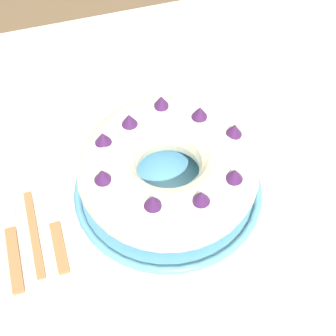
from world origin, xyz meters
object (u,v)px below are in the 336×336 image
(serving_dish, at_px, (168,189))
(fork, at_px, (30,208))
(serving_knife, at_px, (11,231))
(bundt_cake, at_px, (168,168))
(cake_knife, at_px, (55,226))

(serving_dish, distance_m, fork, 0.22)
(fork, bearing_deg, serving_dish, -3.62)
(serving_knife, bearing_deg, bundt_cake, -0.80)
(bundt_cake, bearing_deg, serving_knife, 179.48)
(bundt_cake, xyz_separation_m, cake_knife, (-0.18, -0.01, -0.06))
(serving_dish, xyz_separation_m, bundt_cake, (-0.00, -0.00, 0.05))
(fork, bearing_deg, bundt_cake, -3.64)
(serving_knife, bearing_deg, fork, 44.59)
(serving_dish, bearing_deg, serving_knife, 179.50)
(bundt_cake, height_order, cake_knife, bundt_cake)
(serving_knife, xyz_separation_m, cake_knife, (0.06, -0.01, 0.00))
(cake_knife, bearing_deg, bundt_cake, 7.92)
(bundt_cake, relative_size, serving_knife, 1.15)
(serving_knife, bearing_deg, cake_knife, -9.26)
(serving_dish, relative_size, serving_knife, 1.26)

